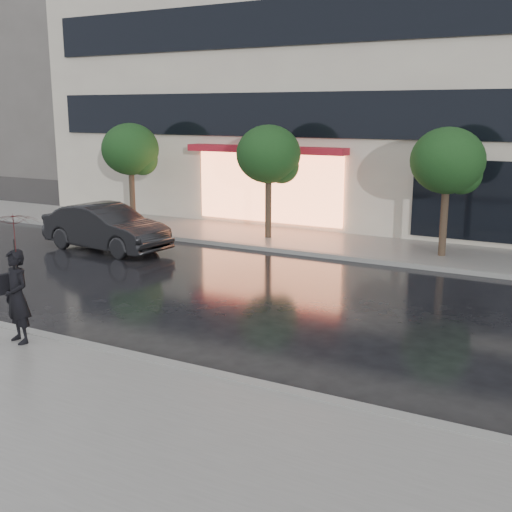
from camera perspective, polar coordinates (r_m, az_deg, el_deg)
The scene contains 11 objects.
ground at distance 12.74m, azimuth -8.03°, elevation -7.75°, with size 120.00×120.00×0.00m, color black.
sidewalk_near at distance 10.52m, azimuth -18.92°, elevation -12.57°, with size 60.00×4.50×0.12m, color slate.
sidewalk_far at distance 21.49m, azimuth 8.50°, elevation 0.88°, with size 60.00×3.50×0.12m, color slate.
curb_near at distance 11.99m, azimuth -10.93°, elevation -8.84°, with size 60.00×0.25×0.14m, color gray.
curb_far at distance 19.89m, azimuth 6.73°, elevation 0.00°, with size 60.00×0.25×0.14m, color gray.
bg_building_left at distance 50.04m, azimuth -16.48°, elevation 14.08°, with size 14.00×10.00×12.00m, color #59544F.
tree_far_west at distance 25.41m, azimuth -10.95°, elevation 9.14°, with size 2.20×2.20×3.99m.
tree_mid_west at distance 22.08m, azimuth 1.29°, elevation 8.84°, with size 2.20×2.20×3.99m.
tree_mid_east at distance 20.03m, azimuth 16.85°, elevation 7.90°, with size 2.20×2.20×3.99m.
parked_car at distance 21.35m, azimuth -13.19°, elevation 2.49°, with size 1.58×4.54×1.49m, color black.
pedestrian_with_umbrella at distance 12.72m, azimuth -20.66°, elevation -0.42°, with size 1.16×1.17×2.49m.
Camera 1 is at (7.24, -9.50, 4.45)m, focal length 45.00 mm.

